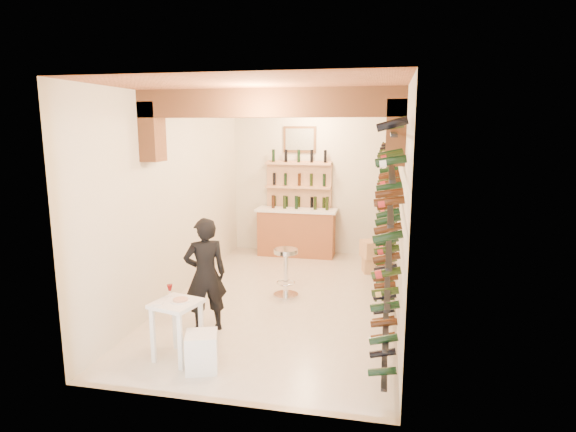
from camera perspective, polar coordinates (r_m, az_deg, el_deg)
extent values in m
plane|color=beige|center=(7.77, -0.46, -9.88)|extent=(6.00, 6.00, 0.00)
cube|color=beige|center=(10.28, 3.07, 4.39)|extent=(3.50, 0.02, 3.20)
cube|color=beige|center=(4.53, -8.55, -3.90)|extent=(3.50, 0.02, 3.20)
cube|color=beige|center=(7.91, -12.97, 2.22)|extent=(0.02, 6.00, 3.20)
cube|color=beige|center=(7.20, 13.28, 1.38)|extent=(0.02, 6.00, 3.20)
cube|color=#A95F3C|center=(7.28, -0.50, 14.41)|extent=(3.50, 6.00, 0.02)
cube|color=#995B35|center=(6.30, -2.47, 13.33)|extent=(3.50, 0.35, 0.36)
cube|color=#995B35|center=(6.88, -15.93, 9.63)|extent=(0.24, 0.35, 0.80)
cube|color=#995B35|center=(6.10, 12.78, 9.69)|extent=(0.24, 0.35, 0.80)
cube|color=black|center=(7.53, 11.60, -8.76)|extent=(0.06, 5.70, 0.03)
cube|color=black|center=(7.40, 11.72, -5.84)|extent=(0.06, 5.70, 0.03)
cube|color=black|center=(7.30, 11.84, -2.83)|extent=(0.06, 5.70, 0.03)
cube|color=black|center=(7.22, 11.96, 0.26)|extent=(0.06, 5.70, 0.03)
cube|color=black|center=(7.16, 12.08, 3.41)|extent=(0.06, 5.70, 0.03)
cube|color=black|center=(7.12, 12.21, 6.60)|extent=(0.06, 5.70, 0.03)
cube|color=black|center=(7.10, 12.34, 9.82)|extent=(0.06, 5.70, 0.03)
cube|color=#9A562F|center=(10.18, 1.04, -2.06)|extent=(1.60, 0.55, 0.96)
cube|color=white|center=(10.08, 1.05, 0.74)|extent=(1.70, 0.62, 0.05)
cube|color=tan|center=(10.34, 1.33, 1.08)|extent=(1.40, 0.10, 2.00)
cube|color=tan|center=(10.35, 1.21, -2.01)|extent=(1.40, 0.28, 0.04)
cube|color=tan|center=(10.25, 1.23, 0.71)|extent=(1.40, 0.28, 0.04)
cube|color=tan|center=(10.17, 1.24, 3.49)|extent=(1.40, 0.28, 0.04)
cube|color=tan|center=(10.12, 1.25, 6.30)|extent=(1.40, 0.28, 0.04)
cube|color=brown|center=(10.24, 1.41, 9.15)|extent=(0.70, 0.04, 0.55)
cube|color=#99998C|center=(10.22, 1.39, 9.15)|extent=(0.60, 0.01, 0.45)
cube|color=white|center=(5.81, -13.23, -10.16)|extent=(0.60, 0.60, 0.05)
cube|color=white|center=(5.93, -15.85, -13.58)|extent=(0.05, 0.05, 0.67)
cube|color=white|center=(5.69, -12.77, -14.50)|extent=(0.05, 0.05, 0.67)
cube|color=white|center=(6.20, -13.35, -12.34)|extent=(0.05, 0.05, 0.67)
cube|color=white|center=(5.97, -10.32, -13.15)|extent=(0.05, 0.05, 0.67)
cylinder|color=white|center=(5.80, -12.73, -9.86)|extent=(0.23, 0.23, 0.01)
cylinder|color=#BF7266|center=(5.79, -12.74, -9.71)|extent=(0.17, 0.17, 0.02)
cube|color=white|center=(5.78, -15.27, -10.06)|extent=(0.12, 0.12, 0.01)
cylinder|color=white|center=(5.98, -13.91, -9.32)|extent=(0.07, 0.07, 0.00)
cylinder|color=white|center=(5.96, -13.93, -8.91)|extent=(0.01, 0.01, 0.09)
cone|color=#5A0708|center=(5.94, -13.96, -8.31)|extent=(0.07, 0.07, 0.08)
cube|color=white|center=(5.69, -10.28, -15.67)|extent=(0.44, 0.44, 0.44)
imported|color=black|center=(6.50, -9.85, -6.94)|extent=(0.68, 0.62, 1.55)
cylinder|color=silver|center=(7.89, -0.26, -9.41)|extent=(0.41, 0.41, 0.03)
cylinder|color=silver|center=(7.78, -0.26, -6.91)|extent=(0.08, 0.08, 0.71)
cylinder|color=silver|center=(7.67, -0.26, -4.23)|extent=(0.39, 0.39, 0.07)
torus|color=silver|center=(7.82, -0.26, -7.97)|extent=(0.31, 0.31, 0.02)
cube|color=tan|center=(9.23, 10.46, -5.72)|extent=(0.56, 0.44, 0.30)
cube|color=tan|center=(9.15, 10.52, -3.87)|extent=(0.65, 0.57, 0.32)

